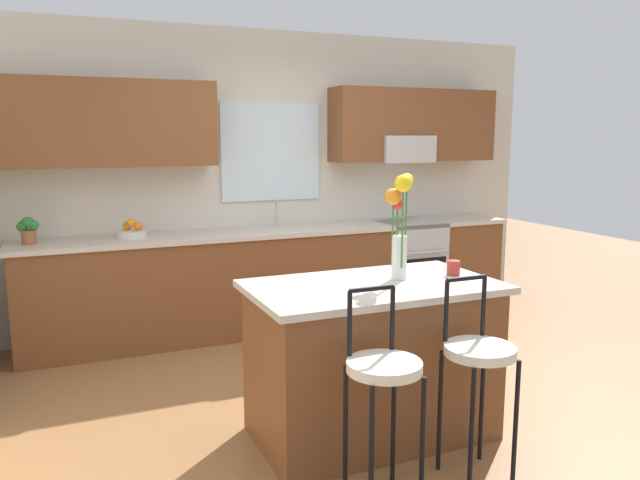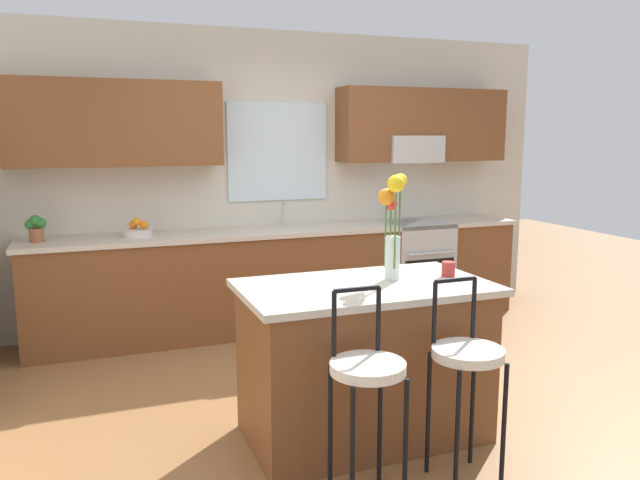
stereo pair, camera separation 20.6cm
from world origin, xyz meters
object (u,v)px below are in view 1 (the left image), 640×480
Objects in this scene: bar_stool_middle at (478,360)px; mug_ceramic at (453,268)px; oven_range at (406,267)px; potted_plant_small at (28,230)px; fruit_bowl_oranges at (132,232)px; kitchen_island at (372,359)px; flower_vase at (399,220)px; bar_stool_near at (383,376)px.

bar_stool_middle reaches higher than mug_ceramic.
potted_plant_small is (-3.39, 0.02, 0.57)m from oven_range.
potted_plant_small is at bearing 126.80° from bar_stool_middle.
fruit_bowl_oranges is at bearing 0.28° from potted_plant_small.
kitchen_island is 15.84× the size of mug_ceramic.
kitchen_island is at bearing -125.34° from oven_range.
fruit_bowl_oranges is (-2.61, 0.03, 0.51)m from oven_range.
bar_stool_middle is at bearing -81.89° from flower_vase.
mug_ceramic is (0.82, 0.62, 0.33)m from bar_stool_near.
bar_stool_near is at bearing -125.01° from flower_vase.
potted_plant_small reaches higher than mug_ceramic.
kitchen_island is 1.37× the size of bar_stool_middle.
bar_stool_near reaches higher than kitchen_island.
kitchen_island is 0.70m from bar_stool_near.
bar_stool_middle is at bearing -114.39° from oven_range.
bar_stool_middle is 3.55m from potted_plant_small.
bar_stool_near is 4.85× the size of potted_plant_small.
fruit_bowl_oranges reaches higher than bar_stool_near.
bar_stool_middle is 4.85× the size of potted_plant_small.
potted_plant_small is (-2.12, 2.83, 0.40)m from bar_stool_middle.
potted_plant_small reaches higher than fruit_bowl_oranges.
flower_vase is 2.53m from fruit_bowl_oranges.
bar_stool_middle is 1.68× the size of flower_vase.
fruit_bowl_oranges is 1.12× the size of potted_plant_small.
mug_ceramic is 0.42× the size of potted_plant_small.
mug_ceramic is 0.37× the size of fruit_bowl_oranges.
oven_range is 2.67m from flower_vase.
fruit_bowl_oranges is at bearing 105.65° from bar_stool_near.
oven_range is 10.22× the size of mug_ceramic.
mug_ceramic is (0.27, 0.62, 0.33)m from bar_stool_middle.
oven_range is 2.66m from fruit_bowl_oranges.
bar_stool_middle reaches higher than oven_range.
fruit_bowl_oranges is at bearing 179.37° from oven_range.
potted_plant_small is (-1.57, 2.83, 0.40)m from bar_stool_near.
potted_plant_small reaches higher than bar_stool_middle.
flower_vase reaches higher than mug_ceramic.
fruit_bowl_oranges reaches higher than mug_ceramic.
flower_vase is 2.98m from potted_plant_small.
fruit_bowl_oranges reaches higher than kitchen_island.
flower_vase is (-1.36, -2.15, 0.81)m from oven_range.
flower_vase is at bearing -122.38° from oven_range.
bar_stool_near is 1.02m from flower_vase.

